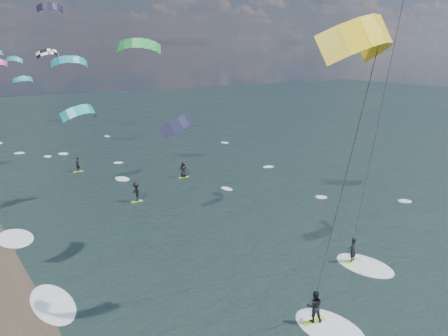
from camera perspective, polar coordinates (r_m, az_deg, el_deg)
kitesurfer_near_a at (r=25.33m, az=19.66°, el=15.09°), size 7.71×9.13×19.17m
kitesurfer_near_b at (r=18.77m, az=14.98°, el=1.57°), size 7.09×8.83×15.08m
far_kitesurfers at (r=48.86m, az=-9.54°, el=-1.34°), size 9.77×14.36×1.79m
bg_kite_field at (r=63.97m, az=-19.09°, el=11.45°), size 8.73×76.76×10.89m
shoreline_surf at (r=29.17m, az=-20.24°, el=-14.89°), size 2.40×79.40×0.11m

